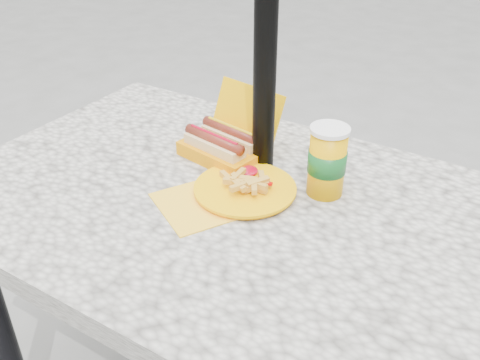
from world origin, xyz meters
The scene contains 5 objects.
picnic_table centered at (0.00, 0.00, 0.64)m, with size 1.20×0.80×0.75m.
umbrella_pole centered at (0.00, 0.16, 1.10)m, with size 0.05×0.05×2.20m, color black.
hotdog_box centered at (-0.09, 0.14, 0.78)m, with size 0.22×0.21×0.15m.
fries_plate centered at (0.02, 0.03, 0.76)m, with size 0.28×0.31×0.04m.
soda_cup centered at (0.17, 0.13, 0.83)m, with size 0.08×0.08×0.15m.
Camera 1 is at (0.53, -0.78, 1.37)m, focal length 40.00 mm.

